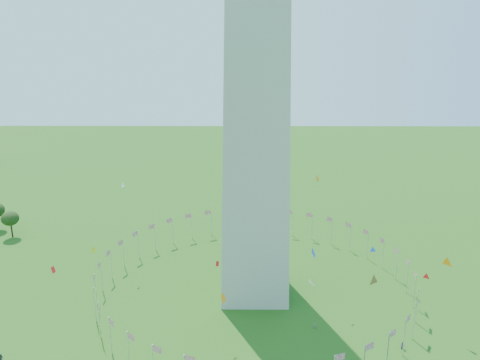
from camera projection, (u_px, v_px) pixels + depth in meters
name	position (u px, v px, depth m)	size (l,w,h in m)	color
flag_ring	(254.00, 277.00, 121.97)	(80.24, 80.24, 9.00)	silver
kites_aloft	(321.00, 272.00, 94.54)	(125.18, 79.09, 33.08)	orange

